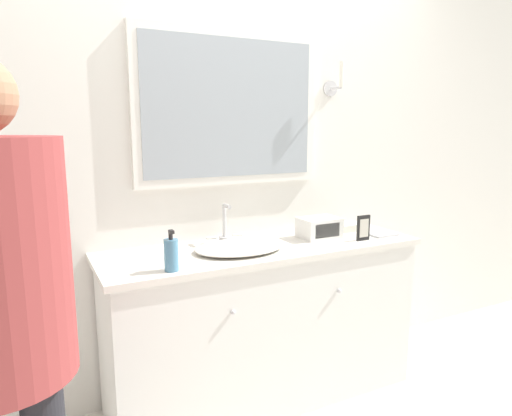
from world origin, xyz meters
name	(u,v)px	position (x,y,z in m)	size (l,w,h in m)	color
wall_back	(239,156)	(0.00, 0.57, 1.28)	(8.00, 0.18, 2.55)	white
vanity_counter	(264,323)	(0.00, 0.28, 0.42)	(1.66, 0.53, 0.84)	white
sink_basin	(239,246)	(-0.15, 0.27, 0.86)	(0.45, 0.38, 0.21)	silver
soap_bottle	(171,254)	(-0.54, 0.10, 0.91)	(0.06, 0.06, 0.18)	teal
appliance_box	(319,228)	(0.35, 0.30, 0.90)	(0.22, 0.16, 0.11)	white
picture_frame	(363,228)	(0.53, 0.14, 0.91)	(0.08, 0.01, 0.14)	black
hand_towel_near_sink	(346,227)	(0.60, 0.38, 0.86)	(0.14, 0.14, 0.04)	silver
metal_tray	(382,234)	(0.70, 0.18, 0.85)	(0.15, 0.11, 0.01)	silver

